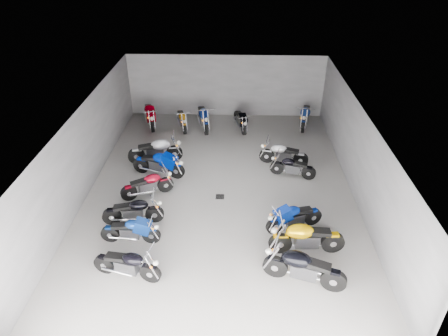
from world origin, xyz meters
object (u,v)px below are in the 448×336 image
Objects in this scene: drain_grate at (220,197)px; motorcycle_right_f at (283,154)px; motorcycle_left_d at (148,185)px; motorcycle_back_b at (182,119)px; motorcycle_right_c at (294,217)px; motorcycle_back_d at (240,120)px; motorcycle_right_b at (306,238)px; motorcycle_back_c at (203,117)px; motorcycle_left_a at (127,264)px; motorcycle_left_c at (134,211)px; motorcycle_right_e at (292,167)px; motorcycle_left_f at (156,150)px; motorcycle_back_a at (150,115)px; motorcycle_left_b at (131,231)px; motorcycle_left_e at (159,164)px; motorcycle_back_f at (305,116)px; motorcycle_right_a at (303,268)px.

drain_grate is 0.16× the size of motorcycle_right_f.
motorcycle_left_d is 5.84m from motorcycle_back_b.
motorcycle_right_f is at bearing -21.93° from motorcycle_right_c.
motorcycle_right_b is at bearing 87.99° from motorcycle_back_d.
motorcycle_back_c reaches higher than motorcycle_back_d.
motorcycle_right_c is at bearing -34.63° from drain_grate.
motorcycle_left_a is 5.35m from motorcycle_right_b.
motorcycle_right_c is (5.35, -0.14, -0.01)m from motorcycle_left_c.
motorcycle_back_c is at bearing 57.59° from motorcycle_right_e.
motorcycle_back_a reaches higher than motorcycle_left_f.
motorcycle_left_f is at bearing 30.20° from motorcycle_right_c.
motorcycle_back_d is (0.77, 5.83, 0.47)m from drain_grate.
motorcycle_back_b reaches higher than motorcycle_right_e.
motorcycle_left_d reaches higher than motorcycle_left_b.
motorcycle_left_a is 0.94× the size of motorcycle_left_e.
motorcycle_left_c is 10.43m from motorcycle_back_f.
drain_grate is 3.99m from motorcycle_right_b.
motorcycle_back_f is (1.16, 4.76, 0.11)m from motorcycle_right_e.
motorcycle_left_c reaches higher than motorcycle_right_c.
motorcycle_back_b is (0.55, 5.81, -0.01)m from motorcycle_left_d.
motorcycle_back_d is (3.23, 9.86, -0.02)m from motorcycle_left_a.
motorcycle_right_e is (5.33, 0.09, -0.09)m from motorcycle_left_e.
motorcycle_left_b is 5.47m from motorcycle_right_b.
motorcycle_left_f reaches higher than motorcycle_left_a.
motorcycle_left_f is at bearing -164.28° from motorcycle_left_a.
motorcycle_left_b is at bearing -157.91° from motorcycle_left_a.
motorcycle_left_d is 0.81× the size of motorcycle_back_a.
motorcycle_left_c is at bearing -171.04° from motorcycle_left_b.
motorcycle_left_d is 0.79× the size of motorcycle_right_b.
motorcycle_left_f is 1.00× the size of motorcycle_back_f.
motorcycle_left_e reaches higher than motorcycle_right_e.
drain_grate is at bearing 87.09° from motorcycle_back_c.
motorcycle_left_d is at bearing 68.51° from motorcycle_right_a.
motorcycle_left_b is 1.00× the size of motorcycle_back_b.
motorcycle_left_d is at bearing 126.13° from motorcycle_right_f.
motorcycle_back_d is at bearing 82.49° from drain_grate.
motorcycle_back_f reaches higher than motorcycle_left_d.
motorcycle_back_a is at bearing 165.19° from motorcycle_left_d.
motorcycle_left_b is at bearing 65.87° from motorcycle_back_c.
motorcycle_right_b is at bearing -165.14° from motorcycle_right_e.
motorcycle_back_d is at bearing 26.73° from motorcycle_right_a.
motorcycle_left_a is at bearing 56.98° from motorcycle_back_d.
motorcycle_left_b is 11.09m from motorcycle_back_f.
motorcycle_back_b is at bearing 17.23° from motorcycle_back_f.
motorcycle_right_a is at bearing 102.11° from motorcycle_left_a.
motorcycle_back_c is at bearing -17.28° from motorcycle_back_d.
motorcycle_right_c is at bearing 92.46° from motorcycle_back_f.
motorcycle_right_f reaches higher than motorcycle_back_b.
drain_grate is 3.24m from motorcycle_right_e.
motorcycle_left_b is at bearing 77.50° from motorcycle_right_c.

